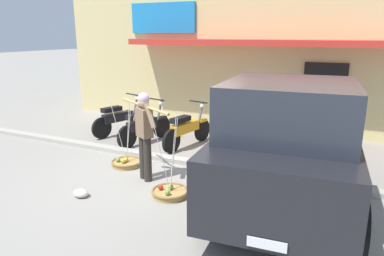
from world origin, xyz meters
TOP-DOWN VIEW (x-y plane):
  - ground_plane at (0.00, 0.00)m, footprint 90.00×90.00m
  - sidewalk_curb at (0.00, 0.70)m, footprint 20.00×0.24m
  - fruit_vendor at (-0.24, -0.38)m, footprint 1.56×0.92m
  - fruit_basket_left_side at (-1.01, 0.05)m, footprint 0.65×0.65m
  - fruit_basket_right_side at (0.52, -0.83)m, footprint 0.65×0.65m
  - motorcycle_nearest_shop at (-2.61, 2.01)m, footprint 0.71×1.76m
  - motorcycle_second_in_row at (-1.55, 1.61)m, footprint 0.61×1.79m
  - motorcycle_third_in_row at (-0.42, 1.77)m, footprint 0.59×1.80m
  - parked_truck at (2.40, -0.12)m, footprint 2.44×4.83m
  - storefront_building at (0.53, 6.69)m, footprint 13.00×6.00m
  - plastic_litter_bag at (-0.85, -1.52)m, footprint 0.28×0.22m

SIDE VIEW (x-z plane):
  - ground_plane at x=0.00m, z-range 0.00..0.00m
  - sidewalk_curb at x=0.00m, z-range 0.00..0.10m
  - plastic_litter_bag at x=-0.85m, z-range 0.00..0.14m
  - fruit_basket_right_side at x=0.52m, z-range -0.65..0.80m
  - fruit_basket_left_side at x=-1.01m, z-range -0.65..0.80m
  - motorcycle_nearest_shop at x=-2.61m, z-range -0.09..1.00m
  - motorcycle_second_in_row at x=-1.55m, z-range -0.09..1.00m
  - motorcycle_third_in_row at x=-0.42m, z-range -0.09..1.00m
  - fruit_vendor at x=-0.24m, z-range 0.13..1.83m
  - parked_truck at x=2.40m, z-range -0.02..2.08m
  - storefront_building at x=0.53m, z-range 0.00..4.20m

